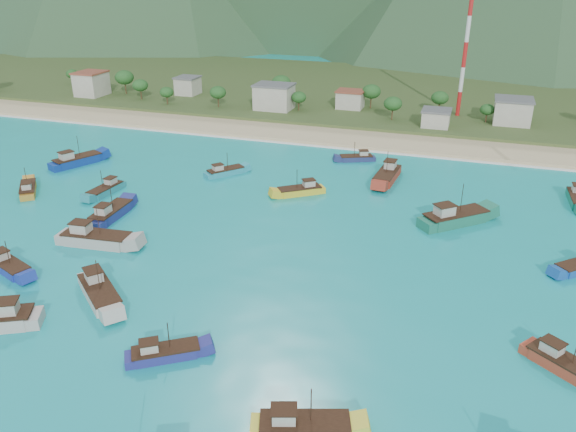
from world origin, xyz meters
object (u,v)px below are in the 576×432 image
(boat_15, at_px, (303,427))
(boat_20, at_px, (99,293))
(boat_4, at_px, (28,190))
(boat_23, at_px, (300,191))
(boat_7, at_px, (77,161))
(boat_21, at_px, (164,354))
(boat_25, at_px, (9,267))
(boat_2, at_px, (106,190))
(radio_tower, at_px, (466,42))
(boat_9, at_px, (454,218))
(boat_24, at_px, (564,366))
(boat_16, at_px, (357,159))
(boat_18, at_px, (225,172))
(boat_0, at_px, (387,176))
(boat_8, at_px, (111,214))
(boat_12, at_px, (96,239))

(boat_15, relative_size, boat_20, 0.95)
(boat_4, height_order, boat_23, boat_23)
(boat_7, bearing_deg, boat_21, -20.88)
(boat_25, bearing_deg, boat_7, -132.81)
(boat_2, relative_size, boat_15, 0.91)
(radio_tower, relative_size, boat_21, 4.77)
(boat_9, distance_m, boat_24, 40.73)
(boat_20, bearing_deg, boat_9, 171.82)
(boat_4, bearing_deg, boat_16, -4.09)
(boat_9, xyz_separation_m, boat_20, (-46.37, -41.79, -0.20))
(boat_4, xyz_separation_m, boat_25, (20.49, -27.53, 0.01))
(boat_7, distance_m, boat_24, 110.55)
(boat_24, bearing_deg, boat_18, -90.41)
(boat_16, relative_size, boat_20, 0.79)
(boat_0, xyz_separation_m, boat_8, (-45.83, -36.45, -0.13))
(boat_18, distance_m, boat_25, 52.27)
(boat_0, xyz_separation_m, boat_12, (-41.82, -46.66, 0.04))
(boat_9, bearing_deg, boat_16, 177.02)
(boat_0, relative_size, boat_18, 1.43)
(boat_7, relative_size, boat_23, 1.31)
(radio_tower, xyz_separation_m, boat_16, (-20.91, -47.32, -22.50))
(boat_0, xyz_separation_m, boat_23, (-15.67, -13.90, -0.29))
(boat_2, xyz_separation_m, boat_21, (38.55, -43.52, -0.06))
(boat_18, bearing_deg, radio_tower, 93.55)
(boat_8, height_order, boat_24, boat_8)
(boat_2, distance_m, boat_7, 21.81)
(boat_18, bearing_deg, boat_16, 75.11)
(boat_2, bearing_deg, boat_7, -32.88)
(boat_4, relative_size, boat_23, 0.96)
(boat_0, height_order, boat_24, boat_0)
(boat_15, height_order, boat_16, boat_15)
(boat_0, relative_size, boat_4, 1.38)
(boat_9, distance_m, boat_18, 51.79)
(boat_2, bearing_deg, boat_18, -131.62)
(boat_23, bearing_deg, boat_15, 160.81)
(boat_8, bearing_deg, boat_25, -101.22)
(boat_2, height_order, boat_7, boat_7)
(boat_12, relative_size, boat_18, 1.47)
(boat_0, distance_m, boat_24, 64.39)
(boat_0, distance_m, boat_18, 36.20)
(boat_9, distance_m, boat_15, 57.96)
(radio_tower, distance_m, boat_20, 128.61)
(boat_25, bearing_deg, boat_23, 164.26)
(boat_12, xyz_separation_m, boat_24, (71.71, -10.37, -0.31))
(boat_12, height_order, boat_21, boat_12)
(boat_4, height_order, boat_21, boat_4)
(radio_tower, bearing_deg, boat_18, -125.29)
(boat_4, height_order, boat_8, boat_8)
(boat_18, xyz_separation_m, boat_25, (-13.90, -50.38, 0.05))
(boat_18, xyz_separation_m, boat_21, (19.69, -61.54, -0.03))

